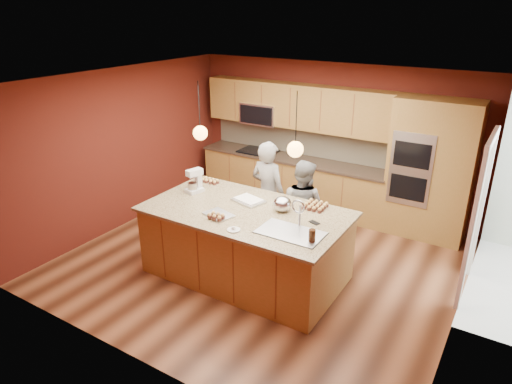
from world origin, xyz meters
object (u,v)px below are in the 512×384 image
Objects in this scene: island at (247,243)px; person_right at (302,207)px; person_left at (268,193)px; mixing_bowl at (282,204)px; stand_mixer at (195,182)px.

person_right is at bearing 71.48° from island.
person_left reaches higher than mixing_bowl.
stand_mixer is at bearing 170.87° from island.
person_left is 1.13× the size of person_right.
person_right is at bearing 95.80° from mixing_bowl.
mixing_bowl is (0.08, -0.79, 0.37)m from person_right.
person_right is at bearing 47.46° from stand_mixer.
island reaches higher than mixing_bowl.
mixing_bowl is (0.43, 0.24, 0.60)m from island.
person_right reaches higher than island.
mixing_bowl is at bearing 29.53° from island.
person_right is 1.67m from stand_mixer.
island is at bearing 5.94° from stand_mixer.
person_left is 4.85× the size of stand_mixer.
island is 7.89× the size of stand_mixer.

